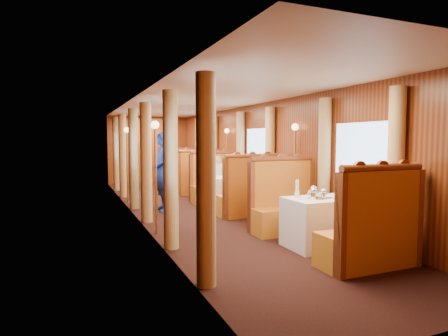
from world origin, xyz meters
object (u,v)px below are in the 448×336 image
tea_tray (320,198)px  fruit_plate (341,196)px  banquette_near_aft (286,208)px  rose_vase_far (187,161)px  banquette_near_fwd (371,235)px  teapot_back (313,193)px  banquette_far_aft (179,174)px  teapot_right (323,195)px  banquette_mid_fwd (249,196)px  table_far (188,178)px  steward (162,172)px  table_near (321,222)px  teapot_left (313,195)px  table_mid (230,192)px  banquette_far_fwd (197,180)px  banquette_mid_aft (215,186)px  rose_vase_mid (230,169)px  passenger (218,174)px

tea_tray → fruit_plate: bearing=-3.6°
banquette_near_aft → rose_vase_far: banquette_near_aft is taller
banquette_near_fwd → teapot_back: bearing=94.5°
banquette_far_aft → teapot_right: bearing=-90.4°
banquette_mid_fwd → table_far: size_ratio=1.28×
banquette_near_aft → steward: steward is taller
table_far → teapot_right: 7.13m
table_near → table_far: bearing=90.0°
teapot_back → table_near: bearing=-44.0°
banquette_mid_fwd → teapot_back: size_ratio=7.97×
banquette_near_fwd → teapot_left: (-0.22, 0.93, 0.39)m
banquette_near_fwd → fruit_plate: size_ratio=6.49×
table_near → table_far: same height
table_mid → banquette_far_fwd: size_ratio=0.78×
tea_tray → banquette_far_fwd: bearing=89.3°
banquette_near_aft → table_far: banquette_near_aft is taller
banquette_mid_aft → table_mid: bearing=-90.0°
teapot_left → teapot_back: (0.13, 0.18, 0.00)m
teapot_back → teapot_left: bearing=-124.5°
teapot_back → fruit_plate: bearing=-23.3°
rose_vase_mid → banquette_mid_aft: bearing=88.5°
tea_tray → rose_vase_far: bearing=89.7°
banquette_mid_fwd → teapot_back: banquette_mid_fwd is taller
banquette_mid_fwd → rose_vase_mid: 1.10m
banquette_mid_aft → table_far: bearing=90.0°
table_near → fruit_plate: (0.29, -0.09, 0.39)m
table_near → rose_vase_far: rose_vase_far is taller
teapot_left → rose_vase_mid: (0.19, 3.55, 0.11)m
table_near → teapot_left: 0.50m
banquette_mid_fwd → banquette_far_aft: same height
banquette_far_aft → rose_vase_mid: bearing=-90.4°
table_mid → banquette_far_fwd: 2.49m
banquette_near_fwd → rose_vase_far: banquette_near_fwd is taller
banquette_far_aft → teapot_back: bearing=-90.6°
banquette_mid_aft → banquette_far_aft: size_ratio=1.00×
banquette_near_aft → tea_tray: bearing=-93.9°
table_far → passenger: size_ratio=1.38×
teapot_left → table_near: bearing=45.1°
rose_vase_mid → rose_vase_far: same height
table_mid → tea_tray: (-0.07, -3.56, 0.38)m
banquette_far_fwd → banquette_far_aft: (0.00, 2.03, 0.00)m
teapot_left → tea_tray: bearing=33.0°
table_far → rose_vase_far: 0.55m
banquette_mid_fwd → tea_tray: size_ratio=3.94×
table_mid → table_far: (0.00, 3.50, 0.00)m
banquette_mid_fwd → tea_tray: banquette_mid_fwd is taller
teapot_left → rose_vase_mid: 3.56m
table_far → tea_tray: size_ratio=3.09×
table_far → tea_tray: tea_tray is taller
banquette_mid_aft → banquette_far_aft: (0.00, 3.50, 0.00)m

